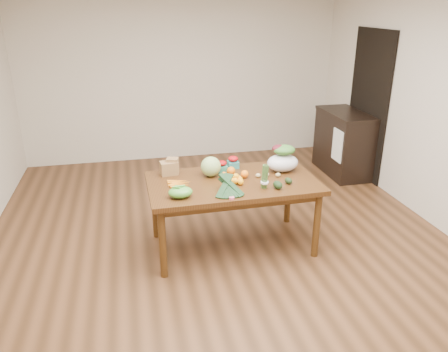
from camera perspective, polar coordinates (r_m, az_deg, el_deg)
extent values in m
plane|color=brown|center=(4.73, -0.16, -9.08)|extent=(6.00, 6.00, 0.00)
cube|color=beige|center=(7.10, -5.52, 12.97)|extent=(5.00, 0.02, 2.70)
cube|color=beige|center=(1.69, 23.82, -20.09)|extent=(5.00, 0.02, 2.70)
cube|color=#4B2E11|center=(4.55, 1.12, -4.99)|extent=(1.71, 0.97, 0.75)
cube|color=black|center=(6.64, 18.29, 8.74)|extent=(0.02, 1.00, 2.10)
cube|color=black|center=(6.76, 15.30, 4.18)|extent=(0.52, 1.02, 0.94)
cube|color=white|center=(6.35, 14.59, 3.88)|extent=(0.02, 0.28, 0.45)
sphere|color=#A9CD76|center=(4.48, -1.73, 1.24)|extent=(0.21, 0.21, 0.21)
sphere|color=orange|center=(4.42, 0.00, 0.06)|extent=(0.08, 0.08, 0.08)
sphere|color=orange|center=(4.53, 0.93, 0.66)|extent=(0.09, 0.09, 0.09)
sphere|color=orange|center=(4.46, 2.71, 0.25)|extent=(0.08, 0.08, 0.08)
ellipsoid|color=#5BA537|center=(4.03, -5.71, -2.12)|extent=(0.23, 0.17, 0.10)
ellipsoid|color=#DBCA7E|center=(4.48, 4.47, 0.08)|extent=(0.05, 0.05, 0.04)
ellipsoid|color=tan|center=(4.41, 5.26, -0.33)|extent=(0.06, 0.05, 0.05)
ellipsoid|color=tan|center=(4.51, 5.59, 0.20)|extent=(0.06, 0.05, 0.05)
ellipsoid|color=tan|center=(4.53, 5.47, 0.24)|extent=(0.05, 0.04, 0.04)
ellipsoid|color=tan|center=(4.52, 7.07, 0.15)|extent=(0.05, 0.05, 0.04)
ellipsoid|color=black|center=(4.23, 7.03, -1.16)|extent=(0.11, 0.13, 0.08)
ellipsoid|color=black|center=(4.36, 8.41, -0.61)|extent=(0.09, 0.11, 0.06)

